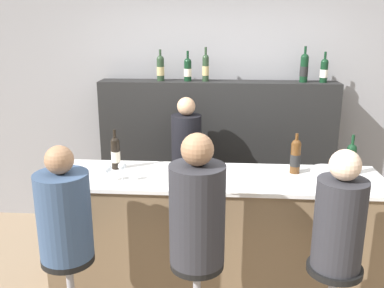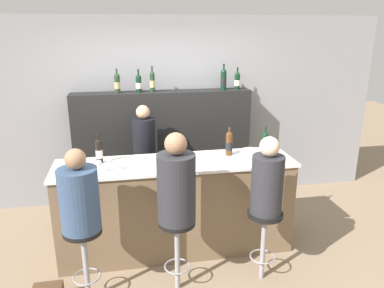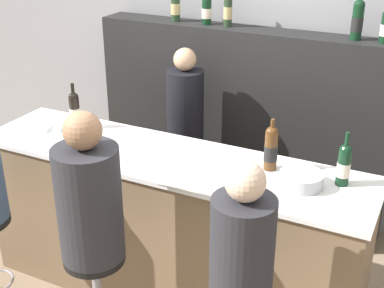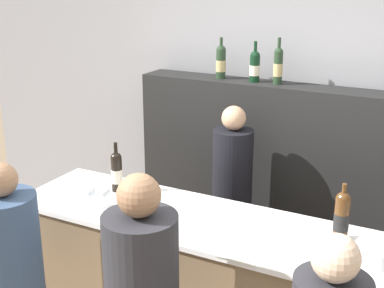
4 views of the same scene
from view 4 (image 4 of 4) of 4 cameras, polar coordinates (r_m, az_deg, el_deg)
The scene contains 14 objects.
wall_back at distance 4.22m, azimuth 11.47°, elevation 2.40°, with size 6.40×0.05×2.60m.
back_bar_cabinet at distance 4.17m, azimuth 10.16°, elevation -4.82°, with size 2.41×0.28×1.62m.
wine_bottle_counter_0 at distance 3.44m, azimuth -8.04°, elevation -2.89°, with size 0.07×0.07×0.33m.
wine_bottle_counter_1 at distance 2.91m, azimuth 15.67°, elevation -7.40°, with size 0.08×0.08×0.32m.
wine_bottle_backbar_0 at distance 4.11m, azimuth 3.10°, elevation 8.77°, with size 0.08×0.08×0.31m.
wine_bottle_backbar_1 at distance 4.01m, azimuth 6.72°, elevation 8.26°, with size 0.08×0.08×0.30m.
wine_bottle_backbar_2 at distance 3.94m, azimuth 9.17°, elevation 8.29°, with size 0.07×0.07×0.34m.
wine_glass_0 at distance 3.25m, azimuth -10.82°, elevation -5.12°, with size 0.07×0.07×0.13m.
wine_glass_1 at distance 3.17m, azimuth -9.23°, elevation -5.27°, with size 0.07×0.07×0.15m.
metal_bowl at distance 2.81m, azimuth 19.45°, elevation -10.91°, with size 0.24×0.24×0.08m.
tasting_menu at distance 2.80m, azimuth 5.77°, elevation -10.90°, with size 0.21×0.30×0.00m.
guest_seated_left at distance 3.04m, azimuth -19.07°, elevation -9.64°, with size 0.34×0.34×0.74m.
guest_seated_middle at distance 2.52m, azimuth -5.43°, elevation -13.43°, with size 0.35×0.35×0.84m.
bartender at distance 3.94m, azimuth 4.22°, elevation -7.53°, with size 0.28×0.28×1.53m.
Camera 4 is at (1.11, -2.16, 2.41)m, focal length 50.00 mm.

